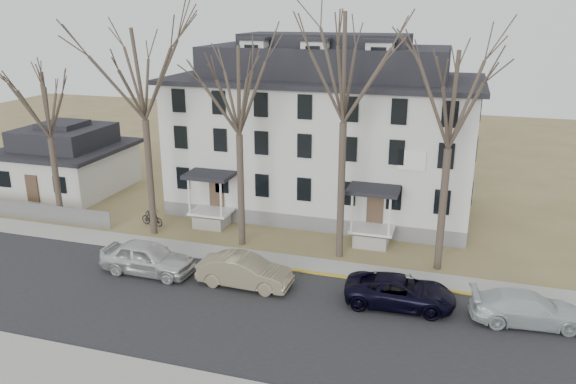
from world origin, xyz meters
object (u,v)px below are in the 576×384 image
(small_house, at_px, (67,162))
(tree_bungalow, at_px, (46,101))
(tree_mid_left, at_px, (238,84))
(tree_mid_right, at_px, (453,93))
(tree_center, at_px, (345,60))
(car_tan, at_px, (245,272))
(bicycle_right, at_px, (152,219))
(tree_far_left, at_px, (141,68))
(bicycle_left, at_px, (152,216))
(car_white, at_px, (527,309))
(car_navy, at_px, (400,292))
(car_silver, at_px, (148,258))
(boarding_house, at_px, (324,133))

(small_house, distance_m, tree_bungalow, 9.43)
(tree_mid_left, height_order, tree_mid_right, same)
(small_house, bearing_deg, tree_center, -15.08)
(car_tan, bearing_deg, bicycle_right, 56.98)
(small_house, distance_m, tree_far_left, 15.00)
(small_house, bearing_deg, tree_mid_right, -12.27)
(bicycle_left, bearing_deg, bicycle_right, -118.82)
(tree_mid_left, relative_size, tree_mid_right, 1.00)
(car_white, height_order, bicycle_right, car_white)
(tree_center, height_order, car_navy, tree_center)
(car_tan, distance_m, car_navy, 7.83)
(small_house, bearing_deg, car_navy, -22.13)
(tree_center, xyz_separation_m, bicycle_right, (-12.71, 1.01, -10.58))
(tree_far_left, xyz_separation_m, tree_center, (12.00, 0.00, 0.74))
(car_silver, bearing_deg, car_tan, -87.47)
(car_navy, bearing_deg, car_white, -91.95)
(tree_mid_left, bearing_deg, boarding_house, 69.80)
(tree_mid_right, height_order, car_tan, tree_mid_right)
(small_house, height_order, tree_center, tree_center)
(car_silver, xyz_separation_m, car_tan, (5.50, 0.13, -0.08))
(tree_far_left, relative_size, car_silver, 2.67)
(boarding_house, height_order, car_tan, boarding_house)
(tree_center, relative_size, bicycle_right, 8.68)
(tree_mid_left, distance_m, bicycle_left, 11.79)
(tree_far_left, xyz_separation_m, tree_mid_left, (6.00, 0.00, -0.74))
(tree_far_left, bearing_deg, boarding_house, 42.18)
(boarding_house, bearing_deg, car_silver, -115.55)
(car_silver, relative_size, bicycle_right, 3.04)
(bicycle_left, bearing_deg, small_house, 94.96)
(tree_far_left, relative_size, car_navy, 2.63)
(tree_far_left, distance_m, tree_center, 12.02)
(bicycle_right, bearing_deg, small_house, 72.89)
(car_tan, xyz_separation_m, car_navy, (7.82, 0.28, -0.08))
(tree_bungalow, relative_size, car_navy, 2.07)
(tree_mid_left, height_order, bicycle_right, tree_mid_left)
(car_silver, distance_m, car_white, 19.00)
(bicycle_right, bearing_deg, tree_bungalow, 108.75)
(tree_mid_right, relative_size, tree_bungalow, 1.18)
(small_house, distance_m, car_navy, 29.13)
(car_tan, relative_size, car_white, 0.97)
(boarding_house, bearing_deg, car_navy, -61.72)
(small_house, height_order, tree_bungalow, tree_bungalow)
(car_navy, bearing_deg, bicycle_left, 66.48)
(car_silver, height_order, car_navy, car_silver)
(boarding_house, relative_size, tree_mid_right, 1.63)
(tree_mid_left, relative_size, tree_bungalow, 1.18)
(small_house, height_order, bicycle_right, small_house)
(tree_mid_right, bearing_deg, small_house, 167.73)
(car_silver, distance_m, bicycle_right, 7.03)
(tree_far_left, height_order, tree_bungalow, tree_far_left)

